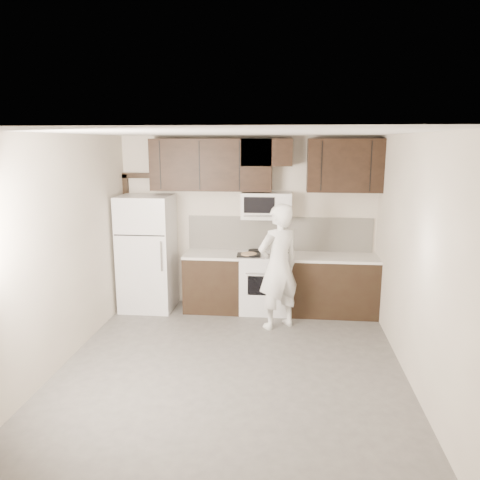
% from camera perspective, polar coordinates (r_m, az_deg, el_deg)
% --- Properties ---
extents(floor, '(4.50, 4.50, 0.00)m').
position_cam_1_polar(floor, '(5.71, -1.08, -15.27)').
color(floor, '#504E4B').
rests_on(floor, ground).
extents(back_wall, '(4.00, 0.00, 4.00)m').
position_cam_1_polar(back_wall, '(7.42, 0.98, 2.16)').
color(back_wall, '#BAAE9E').
rests_on(back_wall, ground).
extents(ceiling, '(4.50, 4.50, 0.00)m').
position_cam_1_polar(ceiling, '(5.08, -1.20, 12.97)').
color(ceiling, white).
rests_on(ceiling, back_wall).
extents(counter_run, '(2.95, 0.64, 0.91)m').
position_cam_1_polar(counter_run, '(7.30, 5.48, -5.28)').
color(counter_run, black).
rests_on(counter_run, floor).
extents(stove, '(0.76, 0.66, 0.94)m').
position_cam_1_polar(stove, '(7.31, 3.10, -5.19)').
color(stove, silver).
rests_on(stove, floor).
extents(backsplash, '(2.90, 0.02, 0.54)m').
position_cam_1_polar(backsplash, '(7.42, 4.82, 0.78)').
color(backsplash, beige).
rests_on(backsplash, counter_run).
extents(upper_cabinets, '(3.48, 0.35, 0.78)m').
position_cam_1_polar(upper_cabinets, '(7.13, 2.57, 9.29)').
color(upper_cabinets, black).
rests_on(upper_cabinets, back_wall).
extents(microwave, '(0.76, 0.42, 0.40)m').
position_cam_1_polar(microwave, '(7.17, 3.25, 4.22)').
color(microwave, silver).
rests_on(microwave, upper_cabinets).
extents(refrigerator, '(0.80, 0.76, 1.80)m').
position_cam_1_polar(refrigerator, '(7.46, -11.23, -1.55)').
color(refrigerator, silver).
rests_on(refrigerator, floor).
extents(door_trim, '(0.50, 0.08, 2.12)m').
position_cam_1_polar(door_trim, '(7.80, -13.25, 1.56)').
color(door_trim, black).
rests_on(door_trim, floor).
extents(saucepan, '(0.28, 0.17, 0.16)m').
position_cam_1_polar(saucepan, '(7.02, 4.57, -1.56)').
color(saucepan, silver).
rests_on(saucepan, stove).
extents(baking_tray, '(0.37, 0.28, 0.02)m').
position_cam_1_polar(baking_tray, '(7.10, 1.09, -1.84)').
color(baking_tray, black).
rests_on(baking_tray, counter_run).
extents(pizza, '(0.25, 0.25, 0.02)m').
position_cam_1_polar(pizza, '(7.09, 1.09, -1.70)').
color(pizza, '#D1B68C').
rests_on(pizza, baking_tray).
extents(person, '(0.78, 0.73, 1.79)m').
position_cam_1_polar(person, '(6.57, 4.70, -3.26)').
color(person, white).
rests_on(person, floor).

